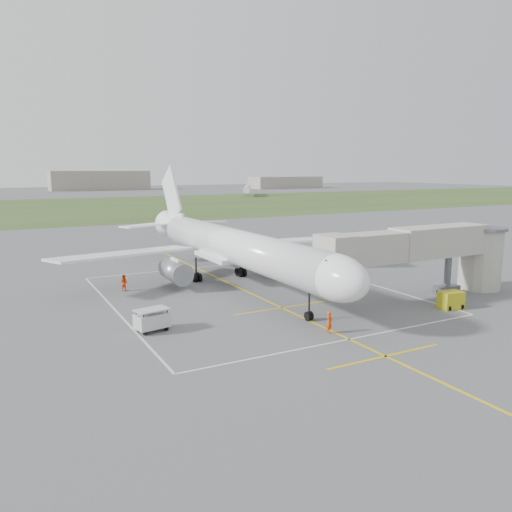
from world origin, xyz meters
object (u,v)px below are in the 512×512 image
baggage_cart (152,320)px  ramp_worker_wing (124,283)px  gpu_unit (451,300)px  airliner (232,246)px  jet_bridge (433,251)px  ramp_worker_nose (330,322)px

baggage_cart → ramp_worker_wing: baggage_cart is taller
gpu_unit → ramp_worker_wing: ramp_worker_wing is taller
airliner → jet_bridge: bearing=-42.2°
jet_bridge → ramp_worker_nose: size_ratio=12.90×
jet_bridge → ramp_worker_nose: bearing=-164.1°
airliner → baggage_cart: 17.61m
ramp_worker_nose → baggage_cart: bearing=118.2°
jet_bridge → baggage_cart: jet_bridge is taller
baggage_cart → ramp_worker_nose: size_ratio=1.59×
gpu_unit → baggage_cart: bearing=171.5°
gpu_unit → jet_bridge: bearing=71.1°
airliner → ramp_worker_nose: (-0.49, -18.86, -3.49)m
ramp_worker_wing → ramp_worker_nose: bearing=166.7°
gpu_unit → baggage_cart: 27.40m
jet_bridge → ramp_worker_wing: 32.42m
ramp_worker_nose → gpu_unit: bearing=-29.3°
airliner → ramp_worker_wing: 12.33m
gpu_unit → ramp_worker_nose: bearing=-172.4°
ramp_worker_wing → baggage_cart: bearing=135.2°
baggage_cart → ramp_worker_nose: 14.18m
jet_bridge → baggage_cart: bearing=174.8°
baggage_cart → airliner: bearing=31.6°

